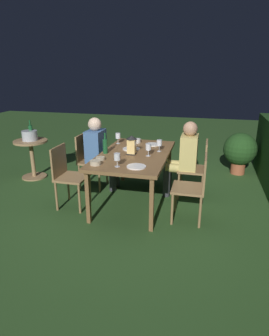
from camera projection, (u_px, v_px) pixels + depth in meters
name	position (u px, v px, depth m)	size (l,w,h in m)	color
ground_plane	(134.00, 201.00, 4.32)	(16.00, 16.00, 0.00)	#2D5123
dining_table	(134.00, 157.00, 4.10)	(1.68, 0.94, 0.73)	brown
chair_side_left_b	(67.00, 174.00, 4.02)	(0.42, 0.40, 0.87)	#937047
chair_side_left_a	(89.00, 158.00, 4.71)	(0.42, 0.40, 0.87)	#937047
person_in_blue	(100.00, 150.00, 4.62)	(0.38, 0.47, 1.15)	#426699
chair_side_right_a	(197.00, 166.00, 4.31)	(0.42, 0.40, 0.87)	#937047
person_in_mustard	(184.00, 156.00, 4.31)	(0.38, 0.47, 1.15)	tan
chair_side_right_b	(194.00, 185.00, 3.62)	(0.42, 0.40, 0.87)	#937047
lantern_centerpiece	(132.00, 144.00, 3.99)	(0.15, 0.15, 0.27)	black
green_bottle_on_table	(105.00, 146.00, 4.05)	(0.07, 0.07, 0.29)	#195128
wine_glass_a	(159.00, 143.00, 4.14)	(0.08, 0.08, 0.17)	silver
wine_glass_b	(148.00, 148.00, 3.92)	(0.08, 0.08, 0.17)	silver
wine_glass_c	(118.00, 136.00, 4.57)	(0.08, 0.08, 0.17)	silver
wine_glass_d	(117.00, 157.00, 3.48)	(0.08, 0.08, 0.17)	silver
plate_a	(136.00, 167.00, 3.50)	(0.24, 0.24, 0.01)	white
plate_b	(153.00, 144.00, 4.53)	(0.23, 0.23, 0.01)	white
plate_c	(131.00, 149.00, 4.27)	(0.26, 0.26, 0.01)	white
bowl_olives	(96.00, 162.00, 3.58)	(0.14, 0.14, 0.06)	#BCAD8E
bowl_bread	(100.00, 158.00, 3.77)	(0.12, 0.12, 0.04)	#BCAD8E
bowl_salad	(136.00, 141.00, 4.66)	(0.16, 0.16, 0.06)	silver
side_table	(32.00, 153.00, 5.11)	(0.57, 0.57, 0.68)	#9E7A51
ice_bucket	(30.00, 135.00, 5.01)	(0.26, 0.26, 0.34)	#B2B7BF
potted_plant_by_hedge	(240.00, 150.00, 5.30)	(0.60, 0.60, 0.77)	#9E5133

